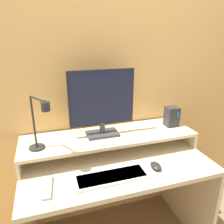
{
  "coord_description": "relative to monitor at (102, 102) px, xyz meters",
  "views": [
    {
      "loc": [
        -0.41,
        -0.86,
        1.49
      ],
      "look_at": [
        -0.02,
        0.35,
        1.04
      ],
      "focal_mm": 35.0,
      "sensor_mm": 36.0,
      "label": 1
    }
  ],
  "objects": [
    {
      "name": "monitor_shelf",
      "position": [
        0.05,
        -0.01,
        -0.26
      ],
      "size": [
        1.21,
        0.35,
        0.12
      ],
      "color": "beige",
      "rests_on": "desk"
    },
    {
      "name": "router_dock",
      "position": [
        0.55,
        -0.0,
        -0.17
      ],
      "size": [
        0.09,
        0.09,
        0.15
      ],
      "color": "#28282D",
      "rests_on": "monitor_shelf"
    },
    {
      "name": "desk",
      "position": [
        0.05,
        -0.16,
        -0.56
      ],
      "size": [
        1.21,
        0.64,
        0.7
      ],
      "color": "beige",
      "rests_on": "ground_plane"
    },
    {
      "name": "remote_control",
      "position": [
        -0.39,
        -0.31,
        -0.36
      ],
      "size": [
        0.07,
        0.2,
        0.02
      ],
      "color": "#99999E",
      "rests_on": "desk"
    },
    {
      "name": "monitor",
      "position": [
        0.0,
        0.0,
        0.0
      ],
      "size": [
        0.44,
        0.13,
        0.46
      ],
      "color": "#38383D",
      "rests_on": "monitor_shelf"
    },
    {
      "name": "mouse",
      "position": [
        0.25,
        -0.32,
        -0.35
      ],
      "size": [
        0.06,
        0.09,
        0.04
      ],
      "color": "black",
      "rests_on": "desk"
    },
    {
      "name": "keyboard",
      "position": [
        -0.04,
        -0.33,
        -0.35
      ],
      "size": [
        0.43,
        0.15,
        0.02
      ],
      "color": "silver",
      "rests_on": "desk"
    },
    {
      "name": "desk_lamp",
      "position": [
        -0.4,
        -0.12,
        -0.07
      ],
      "size": [
        0.15,
        0.21,
        0.34
      ],
      "color": "black",
      "rests_on": "monitor_shelf"
    },
    {
      "name": "wall_back",
      "position": [
        0.05,
        0.2,
        0.18
      ],
      "size": [
        6.0,
        0.05,
        2.5
      ],
      "color": "#E5AD60",
      "rests_on": "ground_plane"
    }
  ]
}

